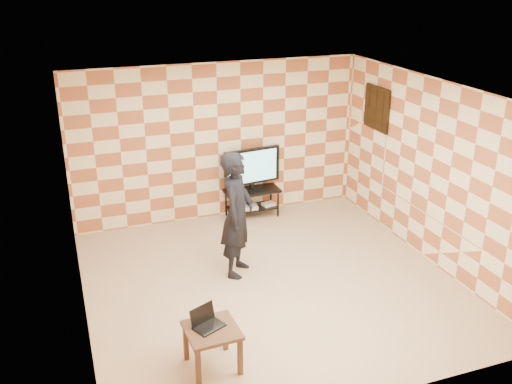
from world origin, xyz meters
TOP-DOWN VIEW (x-y plane):
  - floor at (0.00, 0.00)m, footprint 5.00×5.00m
  - wall_back at (0.00, 2.50)m, footprint 5.00×0.02m
  - wall_front at (0.00, -2.50)m, footprint 5.00×0.02m
  - wall_left at (-2.50, 0.00)m, footprint 0.02×5.00m
  - wall_right at (2.50, 0.00)m, footprint 0.02×5.00m
  - ceiling at (0.00, 0.00)m, footprint 5.00×5.00m
  - wall_art at (2.47, 1.55)m, footprint 0.04×0.72m
  - tv_stand at (0.52, 2.25)m, footprint 0.97×0.44m
  - tv at (0.52, 2.25)m, footprint 1.03×0.23m
  - dvd_player at (0.40, 2.23)m, footprint 0.42×0.33m
  - game_console at (0.82, 2.21)m, footprint 0.25×0.20m
  - side_table at (-1.25, -1.45)m, footprint 0.59×0.59m
  - laptop at (-1.29, -1.38)m, footprint 0.39×0.36m
  - person at (-0.34, 0.45)m, footprint 0.73×0.80m

SIDE VIEW (x-z plane):
  - floor at x=0.00m, z-range 0.00..0.00m
  - game_console at x=0.82m, z-range 0.17..0.22m
  - dvd_player at x=0.40m, z-range 0.17..0.24m
  - tv_stand at x=0.52m, z-range 0.12..0.62m
  - side_table at x=-1.25m, z-range 0.16..0.66m
  - laptop at x=-1.29m, z-range 0.44..0.66m
  - person at x=-0.34m, z-range 0.00..1.82m
  - tv at x=0.52m, z-range 0.54..1.29m
  - wall_back at x=0.00m, z-range 0.00..2.70m
  - wall_front at x=0.00m, z-range 0.00..2.70m
  - wall_left at x=-2.50m, z-range 0.00..2.70m
  - wall_right at x=2.50m, z-range 0.00..2.70m
  - wall_art at x=2.47m, z-range 1.59..2.31m
  - ceiling at x=0.00m, z-range 2.69..2.71m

